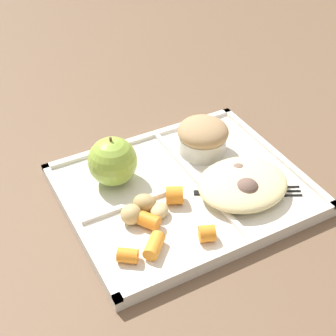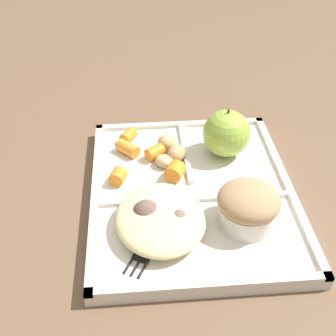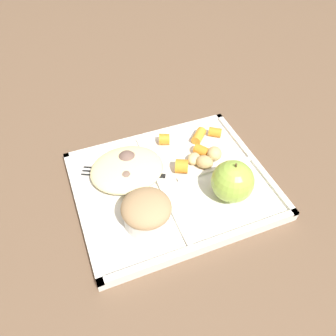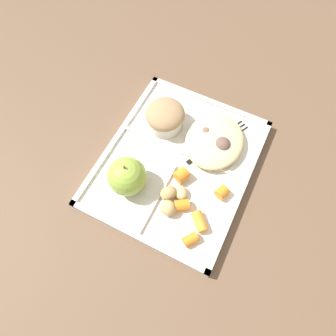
{
  "view_description": "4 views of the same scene",
  "coord_description": "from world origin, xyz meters",
  "px_view_note": "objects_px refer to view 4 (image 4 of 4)",
  "views": [
    {
      "loc": [
        -0.28,
        -0.47,
        0.5
      ],
      "look_at": [
        -0.02,
        0.0,
        0.06
      ],
      "focal_mm": 53.12,
      "sensor_mm": 36.0,
      "label": 1
    },
    {
      "loc": [
        0.48,
        -0.07,
        0.44
      ],
      "look_at": [
        -0.01,
        -0.03,
        0.05
      ],
      "focal_mm": 48.48,
      "sensor_mm": 36.0,
      "label": 2
    },
    {
      "loc": [
        0.15,
        0.37,
        0.48
      ],
      "look_at": [
        -0.0,
        -0.02,
        0.03
      ],
      "focal_mm": 36.31,
      "sensor_mm": 36.0,
      "label": 3
    },
    {
      "loc": [
        -0.24,
        -0.1,
        0.54
      ],
      "look_at": [
        -0.03,
        0.01,
        0.03
      ],
      "focal_mm": 31.53,
      "sensor_mm": 36.0,
      "label": 4
    }
  ],
  "objects_px": {
    "lunch_tray": "(177,164)",
    "plastic_fork": "(221,140)",
    "bran_muffin": "(165,117)",
    "green_apple": "(127,176)"
  },
  "relations": [
    {
      "from": "lunch_tray",
      "to": "plastic_fork",
      "type": "relative_size",
      "value": 2.34
    },
    {
      "from": "green_apple",
      "to": "bran_muffin",
      "type": "relative_size",
      "value": 0.98
    },
    {
      "from": "lunch_tray",
      "to": "plastic_fork",
      "type": "bearing_deg",
      "value": -34.81
    },
    {
      "from": "lunch_tray",
      "to": "plastic_fork",
      "type": "height_order",
      "value": "lunch_tray"
    },
    {
      "from": "plastic_fork",
      "to": "bran_muffin",
      "type": "bearing_deg",
      "value": 97.56
    },
    {
      "from": "lunch_tray",
      "to": "plastic_fork",
      "type": "xyz_separation_m",
      "value": [
        0.09,
        -0.06,
        0.01
      ]
    },
    {
      "from": "green_apple",
      "to": "plastic_fork",
      "type": "bearing_deg",
      "value": -35.57
    },
    {
      "from": "bran_muffin",
      "to": "plastic_fork",
      "type": "height_order",
      "value": "bran_muffin"
    },
    {
      "from": "green_apple",
      "to": "plastic_fork",
      "type": "height_order",
      "value": "green_apple"
    },
    {
      "from": "lunch_tray",
      "to": "bran_muffin",
      "type": "bearing_deg",
      "value": 41.79
    }
  ]
}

